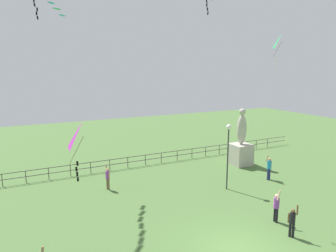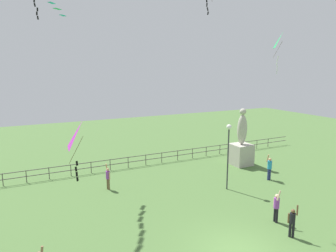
% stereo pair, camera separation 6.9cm
% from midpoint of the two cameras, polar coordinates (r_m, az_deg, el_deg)
% --- Properties ---
extents(ground_plane, '(80.00, 80.00, 0.00)m').
position_cam_midpoint_polar(ground_plane, '(15.82, 12.82, -21.69)').
color(ground_plane, '#4C7038').
extents(statue_monument, '(1.65, 1.65, 5.02)m').
position_cam_midpoint_polar(statue_monument, '(27.82, 13.51, -3.83)').
color(statue_monument, '#B2AD9E').
rests_on(statue_monument, ground_plane).
extents(lamppost, '(0.36, 0.36, 4.65)m').
position_cam_midpoint_polar(lamppost, '(21.56, 11.24, -3.08)').
color(lamppost, '#38383D').
rests_on(lamppost, ground_plane).
extents(person_1, '(0.29, 0.49, 1.84)m').
position_cam_midpoint_polar(person_1, '(22.20, -10.98, -9.25)').
color(person_1, brown).
rests_on(person_1, ground_plane).
extents(person_2, '(0.35, 0.43, 1.77)m').
position_cam_midpoint_polar(person_2, '(17.26, 22.17, -15.97)').
color(person_2, black).
rests_on(person_2, ground_plane).
extents(person_3, '(0.54, 0.32, 2.03)m').
position_cam_midpoint_polar(person_3, '(24.82, 18.38, -7.22)').
color(person_3, navy).
rests_on(person_3, ground_plane).
extents(person_4, '(0.36, 0.50, 1.93)m').
position_cam_midpoint_polar(person_4, '(18.45, 19.56, -13.75)').
color(person_4, black).
rests_on(person_4, ground_plane).
extents(kite_0, '(0.93, 0.76, 2.40)m').
position_cam_midpoint_polar(kite_0, '(12.65, -15.40, -2.19)').
color(kite_0, '#B22DB2').
extents(kite_2, '(1.11, 1.19, 2.92)m').
position_cam_midpoint_polar(kite_2, '(24.30, 20.50, 14.34)').
color(kite_2, '#1EB759').
extents(waterfront_railing, '(36.03, 0.06, 0.95)m').
position_cam_midpoint_polar(waterfront_railing, '(26.76, -7.08, -6.34)').
color(waterfront_railing, '#4C4742').
rests_on(waterfront_railing, ground_plane).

